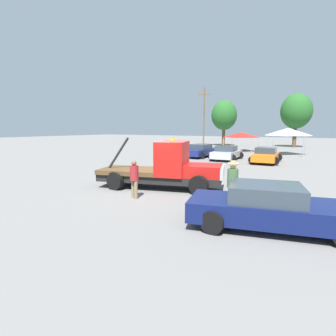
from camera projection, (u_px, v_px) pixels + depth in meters
name	position (u px, v px, depth m)	size (l,w,h in m)	color
ground_plane	(159.00, 188.00, 13.14)	(160.00, 160.00, 0.00)	slate
tow_truck	(167.00, 169.00, 12.89)	(6.44, 3.50, 2.54)	black
foreground_car	(271.00, 208.00, 7.73)	(5.21, 3.01, 1.34)	#0F194C
person_near_truck	(233.00, 181.00, 9.44)	(0.40, 0.40, 1.82)	#38383D
person_at_hood	(134.00, 177.00, 11.05)	(0.36, 0.36, 1.64)	#847051
parked_car_navy	(201.00, 151.00, 27.07)	(2.73, 5.03, 1.34)	navy
parked_car_silver	(227.00, 153.00, 24.57)	(2.65, 4.41, 1.34)	#B7B7BC
parked_car_orange	(266.00, 155.00, 22.58)	(2.60, 4.66, 1.34)	orange
canopy_tent_red	(241.00, 135.00, 33.57)	(3.57, 3.57, 2.45)	#9E9EA3
canopy_tent_white	(288.00, 132.00, 29.37)	(3.65, 3.65, 2.96)	#9E9EA3
tree_left	(296.00, 111.00, 39.99)	(4.58, 4.58, 8.18)	brown
tree_center	(224.00, 115.00, 43.66)	(4.21, 4.21, 7.51)	brown
utility_pole	(204.00, 115.00, 44.98)	(2.20, 0.24, 9.79)	brown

